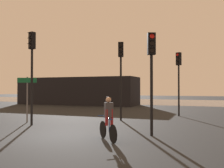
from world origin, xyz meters
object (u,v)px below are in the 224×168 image
(distant_building, at_px, (77,91))
(cyclist, at_px, (108,119))
(traffic_light_near_left, at_px, (32,61))
(traffic_light_near_right, at_px, (151,64))
(traffic_light_far_right, at_px, (179,72))
(traffic_light_center, at_px, (121,66))
(direction_sign_post, at_px, (27,93))

(distant_building, height_order, cyclist, distant_building)
(traffic_light_near_left, distance_m, cyclist, 6.26)
(distant_building, height_order, traffic_light_near_right, traffic_light_near_right)
(cyclist, bearing_deg, traffic_light_far_right, 37.75)
(traffic_light_center, distance_m, direction_sign_post, 5.70)
(traffic_light_center, relative_size, direction_sign_post, 1.83)
(traffic_light_center, bearing_deg, direction_sign_post, 14.51)
(distant_building, distance_m, direction_sign_post, 16.20)
(traffic_light_center, bearing_deg, cyclist, 87.83)
(traffic_light_near_left, bearing_deg, distant_building, -52.77)
(traffic_light_center, xyz_separation_m, traffic_light_near_right, (2.80, -4.24, -0.35))
(traffic_light_near_right, xyz_separation_m, direction_sign_post, (-7.47, 1.40, -1.25))
(traffic_light_center, xyz_separation_m, traffic_light_far_right, (3.03, 3.71, -0.19))
(traffic_light_far_right, relative_size, direction_sign_post, 1.72)
(direction_sign_post, bearing_deg, traffic_light_center, -169.89)
(distant_building, bearing_deg, traffic_light_center, -51.41)
(traffic_light_center, xyz_separation_m, traffic_light_near_left, (-3.75, -3.58, 0.10))
(traffic_light_near_left, height_order, cyclist, traffic_light_near_left)
(distant_building, distance_m, traffic_light_far_right, 15.74)
(cyclist, bearing_deg, traffic_light_near_left, 114.18)
(traffic_light_near_right, distance_m, cyclist, 2.92)
(distant_building, bearing_deg, traffic_light_near_right, -52.66)
(cyclist, bearing_deg, direction_sign_post, 111.43)
(traffic_light_near_left, xyz_separation_m, direction_sign_post, (-0.92, 0.74, -1.70))
(traffic_light_near_right, relative_size, cyclist, 2.61)
(traffic_light_near_right, relative_size, direction_sign_post, 1.62)
(direction_sign_post, bearing_deg, traffic_light_far_right, -160.82)
(distant_building, xyz_separation_m, traffic_light_near_left, (6.20, -16.06, 1.77))
(distant_building, xyz_separation_m, direction_sign_post, (5.29, -15.32, 0.06))
(traffic_light_near_right, bearing_deg, direction_sign_post, -34.45)
(distant_building, relative_size, cyclist, 9.12)
(traffic_light_center, relative_size, traffic_light_near_right, 1.13)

